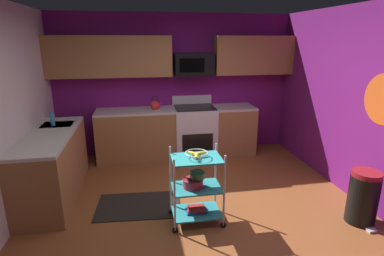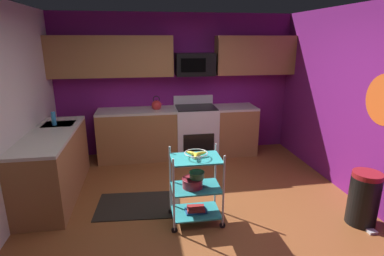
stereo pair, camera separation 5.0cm
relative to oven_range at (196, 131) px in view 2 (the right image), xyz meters
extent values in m
cube|color=brown|center=(-0.32, -2.10, -0.50)|extent=(4.40, 4.80, 0.04)
cube|color=#751970|center=(-0.32, 0.33, 0.82)|extent=(4.52, 0.06, 2.60)
cube|color=#751970|center=(1.91, -2.10, 0.82)|extent=(0.06, 4.80, 2.60)
cube|color=#9E6B3D|center=(-0.32, 0.00, -0.04)|extent=(2.92, 0.60, 0.88)
cube|color=beige|center=(-0.32, 0.00, 0.42)|extent=(2.92, 0.60, 0.04)
cube|color=#9E6B3D|center=(-2.22, -1.22, -0.04)|extent=(0.60, 1.83, 0.88)
cube|color=beige|center=(-2.22, -1.22, 0.42)|extent=(0.60, 1.83, 0.04)
cube|color=#B7BABC|center=(-2.22, -0.75, 0.36)|extent=(0.44, 0.36, 0.16)
cube|color=white|center=(0.00, 0.00, -0.02)|extent=(0.76, 0.64, 0.92)
cube|color=black|center=(0.00, -0.33, -0.13)|extent=(0.56, 0.01, 0.32)
cube|color=white|center=(0.00, 0.29, 0.53)|extent=(0.76, 0.06, 0.18)
cube|color=black|center=(0.00, 0.00, 0.45)|extent=(0.72, 0.60, 0.02)
cube|color=#9E6B3D|center=(-1.46, 0.13, 1.37)|extent=(2.12, 0.33, 0.70)
cube|color=#9E6B3D|center=(1.14, 0.13, 1.37)|extent=(1.48, 0.33, 0.70)
cube|color=black|center=(0.00, 0.11, 1.22)|extent=(0.70, 0.38, 0.40)
cube|color=black|center=(-0.06, -0.09, 1.22)|extent=(0.44, 0.01, 0.24)
cylinder|color=silver|center=(-0.67, -2.40, 0.00)|extent=(0.02, 0.02, 0.88)
cylinder|color=black|center=(-0.67, -2.40, -0.44)|extent=(0.07, 0.02, 0.07)
cylinder|color=silver|center=(-0.10, -2.40, 0.00)|extent=(0.02, 0.02, 0.88)
cylinder|color=black|center=(-0.10, -2.40, -0.44)|extent=(0.07, 0.02, 0.07)
cylinder|color=silver|center=(-0.67, -2.00, 0.00)|extent=(0.02, 0.02, 0.88)
cylinder|color=black|center=(-0.67, -2.00, -0.44)|extent=(0.07, 0.02, 0.07)
cylinder|color=silver|center=(-0.10, -2.00, 0.00)|extent=(0.02, 0.02, 0.88)
cylinder|color=black|center=(-0.10, -2.00, -0.44)|extent=(0.07, 0.02, 0.07)
cube|color=teal|center=(-0.39, -2.20, -0.36)|extent=(0.57, 0.40, 0.02)
cube|color=teal|center=(-0.39, -2.20, -0.03)|extent=(0.57, 0.40, 0.02)
cube|color=teal|center=(-0.39, -2.20, 0.34)|extent=(0.57, 0.40, 0.02)
torus|color=silver|center=(-0.39, -2.20, 0.41)|extent=(0.27, 0.27, 0.01)
cylinder|color=silver|center=(-0.39, -2.20, 0.36)|extent=(0.12, 0.12, 0.02)
ellipsoid|color=yellow|center=(-0.34, -2.19, 0.40)|extent=(0.17, 0.09, 0.04)
ellipsoid|color=yellow|center=(-0.42, -2.17, 0.40)|extent=(0.15, 0.14, 0.04)
ellipsoid|color=yellow|center=(-0.40, -2.25, 0.40)|extent=(0.08, 0.17, 0.04)
cylinder|color=maroon|center=(-0.43, -2.20, 0.04)|extent=(0.24, 0.24, 0.11)
torus|color=maroon|center=(-0.43, -2.20, 0.09)|extent=(0.25, 0.25, 0.01)
cylinder|color=#387F4C|center=(-0.38, -2.21, 0.13)|extent=(0.17, 0.17, 0.08)
torus|color=#387F4C|center=(-0.38, -2.21, 0.17)|extent=(0.18, 0.18, 0.01)
cube|color=#1E4C8C|center=(-0.39, -2.20, -0.34)|extent=(0.26, 0.16, 0.02)
cube|color=#B22626|center=(-0.39, -2.20, -0.31)|extent=(0.22, 0.18, 0.03)
sphere|color=red|center=(-0.72, 0.00, 0.51)|extent=(0.18, 0.18, 0.18)
sphere|color=black|center=(-0.72, 0.00, 0.60)|extent=(0.03, 0.03, 0.03)
cone|color=red|center=(-0.64, 0.00, 0.53)|extent=(0.09, 0.04, 0.06)
torus|color=black|center=(-0.72, 0.00, 0.63)|extent=(0.12, 0.01, 0.12)
cylinder|color=#2D8CBF|center=(-2.27, -0.82, 0.54)|extent=(0.06, 0.06, 0.20)
cylinder|color=black|center=(1.58, -2.57, -0.18)|extent=(0.34, 0.34, 0.60)
cylinder|color=maroon|center=(1.58, -2.57, 0.15)|extent=(0.33, 0.33, 0.06)
cube|color=#B2B2B7|center=(1.58, -2.78, -0.46)|extent=(0.10, 0.08, 0.03)
cube|color=black|center=(-1.08, -1.73, -0.47)|extent=(1.15, 0.78, 0.01)
camera|label=1|loc=(-1.01, -5.42, 1.67)|focal=28.52mm
camera|label=2|loc=(-0.96, -5.42, 1.67)|focal=28.52mm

